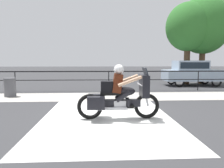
{
  "coord_description": "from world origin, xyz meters",
  "views": [
    {
      "loc": [
        -0.47,
        -6.68,
        1.66
      ],
      "look_at": [
        -0.07,
        0.64,
        0.88
      ],
      "focal_mm": 35.0,
      "sensor_mm": 36.0,
      "label": 1
    }
  ],
  "objects_px": {
    "parked_car": "(192,72)",
    "motorcycle": "(119,95)",
    "tree_behind_sign": "(203,25)",
    "tree_behind_car": "(188,27)",
    "trash_bin": "(10,87)"
  },
  "relations": [
    {
      "from": "parked_car",
      "to": "motorcycle",
      "type": "bearing_deg",
      "value": -125.95
    },
    {
      "from": "tree_behind_sign",
      "to": "motorcycle",
      "type": "bearing_deg",
      "value": -125.95
    },
    {
      "from": "parked_car",
      "to": "tree_behind_car",
      "type": "height_order",
      "value": "tree_behind_car"
    },
    {
      "from": "motorcycle",
      "to": "parked_car",
      "type": "xyz_separation_m",
      "value": [
        5.67,
        8.28,
        0.26
      ]
    },
    {
      "from": "parked_car",
      "to": "trash_bin",
      "type": "xyz_separation_m",
      "value": [
        -10.39,
        -4.09,
        -0.51
      ]
    },
    {
      "from": "motorcycle",
      "to": "parked_car",
      "type": "distance_m",
      "value": 10.03
    },
    {
      "from": "parked_car",
      "to": "trash_bin",
      "type": "relative_size",
      "value": 4.5
    },
    {
      "from": "parked_car",
      "to": "tree_behind_car",
      "type": "xyz_separation_m",
      "value": [
        -0.02,
        0.89,
        3.05
      ]
    },
    {
      "from": "motorcycle",
      "to": "tree_behind_car",
      "type": "relative_size",
      "value": 0.41
    },
    {
      "from": "trash_bin",
      "to": "parked_car",
      "type": "bearing_deg",
      "value": 21.5
    },
    {
      "from": "trash_bin",
      "to": "tree_behind_sign",
      "type": "distance_m",
      "value": 13.36
    },
    {
      "from": "motorcycle",
      "to": "tree_behind_sign",
      "type": "relative_size",
      "value": 0.38
    },
    {
      "from": "trash_bin",
      "to": "tree_behind_car",
      "type": "distance_m",
      "value": 12.04
    },
    {
      "from": "motorcycle",
      "to": "trash_bin",
      "type": "xyz_separation_m",
      "value": [
        -4.72,
        4.18,
        -0.26
      ]
    },
    {
      "from": "motorcycle",
      "to": "parked_car",
      "type": "relative_size",
      "value": 0.6
    }
  ]
}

